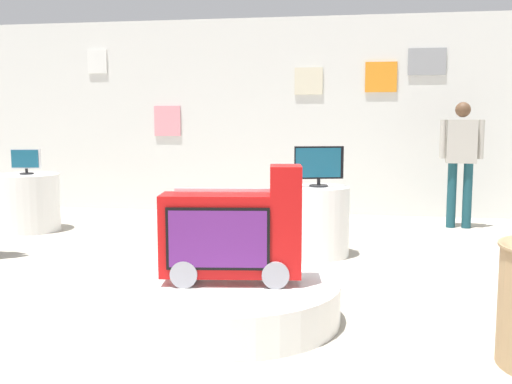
# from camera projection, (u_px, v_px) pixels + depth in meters

# --- Properties ---
(ground_plane) EXTENTS (30.00, 30.00, 0.00)m
(ground_plane) POSITION_uv_depth(u_px,v_px,m) (183.00, 337.00, 3.94)
(ground_plane) COLOR #A8A091
(back_wall_display) EXTENTS (12.62, 0.13, 2.97)m
(back_wall_display) POSITION_uv_depth(u_px,v_px,m) (282.00, 117.00, 9.05)
(back_wall_display) COLOR silver
(back_wall_display) RESTS_ON ground
(main_display_pedestal) EXTENTS (1.57, 1.57, 0.28)m
(main_display_pedestal) POSITION_uv_depth(u_px,v_px,m) (231.00, 301.00, 4.28)
(main_display_pedestal) COLOR white
(main_display_pedestal) RESTS_ON ground
(novelty_firetruck_tv) EXTENTS (1.03, 0.46, 0.84)m
(novelty_firetruck_tv) POSITION_uv_depth(u_px,v_px,m) (234.00, 235.00, 4.21)
(novelty_firetruck_tv) COLOR gray
(novelty_firetruck_tv) RESTS_ON main_display_pedestal
(display_pedestal_left_rear) EXTENTS (0.65, 0.65, 0.74)m
(display_pedestal_left_rear) POSITION_uv_depth(u_px,v_px,m) (318.00, 221.00, 6.28)
(display_pedestal_left_rear) COLOR white
(display_pedestal_left_rear) RESTS_ON ground
(tv_on_left_rear) EXTENTS (0.51, 0.20, 0.43)m
(tv_on_left_rear) POSITION_uv_depth(u_px,v_px,m) (319.00, 165.00, 6.21)
(tv_on_left_rear) COLOR black
(tv_on_left_rear) RESTS_ON display_pedestal_left_rear
(display_pedestal_center_rear) EXTENTS (0.80, 0.80, 0.74)m
(display_pedestal_center_rear) POSITION_uv_depth(u_px,v_px,m) (28.00, 203.00, 7.71)
(display_pedestal_center_rear) COLOR white
(display_pedestal_center_rear) RESTS_ON ground
(tv_on_center_rear) EXTENTS (0.38, 0.17, 0.33)m
(tv_on_center_rear) POSITION_uv_depth(u_px,v_px,m) (26.00, 161.00, 7.64)
(tv_on_center_rear) COLOR black
(tv_on_center_rear) RESTS_ON display_pedestal_center_rear
(shopper_browsing_near_truck) EXTENTS (0.56, 0.22, 1.67)m
(shopper_browsing_near_truck) POSITION_uv_depth(u_px,v_px,m) (461.00, 155.00, 7.83)
(shopper_browsing_near_truck) COLOR #194751
(shopper_browsing_near_truck) RESTS_ON ground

